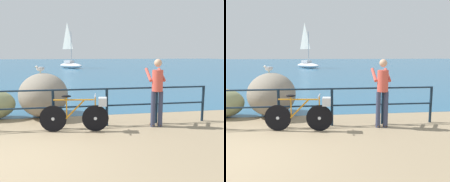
% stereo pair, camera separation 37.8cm
% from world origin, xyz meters
% --- Properties ---
extents(ground_plane, '(120.00, 120.00, 0.10)m').
position_xyz_m(ground_plane, '(0.00, 20.00, -0.05)').
color(ground_plane, '#937F60').
extents(sea_surface, '(120.00, 90.00, 0.01)m').
position_xyz_m(sea_surface, '(0.00, 47.86, 0.00)').
color(sea_surface, '#285B7F').
rests_on(sea_surface, ground_plane).
extents(promenade_railing, '(9.77, 0.07, 1.02)m').
position_xyz_m(promenade_railing, '(-0.00, 1.73, 0.64)').
color(promenade_railing, black).
rests_on(promenade_railing, ground_plane).
extents(bicycle, '(1.69, 0.48, 0.92)m').
position_xyz_m(bicycle, '(1.36, 1.36, 0.46)').
color(bicycle, black).
rests_on(bicycle, ground_plane).
extents(person_at_railing, '(0.47, 0.65, 1.78)m').
position_xyz_m(person_at_railing, '(3.36, 1.45, 0.99)').
color(person_at_railing, '#333851').
rests_on(person_at_railing, ground_plane).
extents(breakwater_boulder_main, '(1.47, 1.69, 1.33)m').
position_xyz_m(breakwater_boulder_main, '(0.32, 3.06, 0.67)').
color(breakwater_boulder_main, gray).
rests_on(breakwater_boulder_main, ground).
extents(seagull, '(0.31, 0.25, 0.23)m').
position_xyz_m(seagull, '(0.24, 3.15, 1.47)').
color(seagull, gold).
rests_on(seagull, breakwater_boulder_main).
extents(sailboat, '(3.78, 4.24, 6.16)m').
position_xyz_m(sailboat, '(1.11, 28.95, 0.71)').
color(sailboat, white).
rests_on(sailboat, sea_surface).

